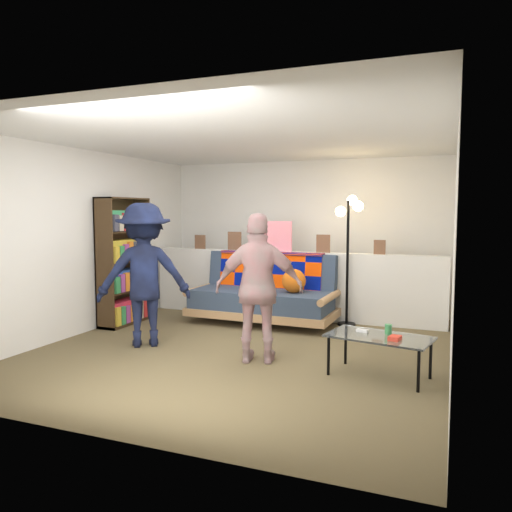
{
  "coord_description": "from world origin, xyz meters",
  "views": [
    {
      "loc": [
        2.23,
        -5.26,
        1.6
      ],
      "look_at": [
        0.0,
        0.4,
        1.05
      ],
      "focal_mm": 35.0,
      "sensor_mm": 36.0,
      "label": 1
    }
  ],
  "objects_px": {
    "futon_sofa": "(265,294)",
    "coffee_table": "(380,339)",
    "floor_lamp": "(349,233)",
    "person_right": "(259,288)",
    "person_left": "(144,275)",
    "bookshelf": "(124,265)"
  },
  "relations": [
    {
      "from": "person_left",
      "to": "person_right",
      "type": "distance_m",
      "value": 1.52
    },
    {
      "from": "bookshelf",
      "to": "floor_lamp",
      "type": "height_order",
      "value": "floor_lamp"
    },
    {
      "from": "bookshelf",
      "to": "person_left",
      "type": "xyz_separation_m",
      "value": [
        0.93,
        -0.87,
        0.01
      ]
    },
    {
      "from": "floor_lamp",
      "to": "bookshelf",
      "type": "bearing_deg",
      "value": -160.38
    },
    {
      "from": "floor_lamp",
      "to": "person_right",
      "type": "distance_m",
      "value": 2.2
    },
    {
      "from": "coffee_table",
      "to": "person_right",
      "type": "height_order",
      "value": "person_right"
    },
    {
      "from": "floor_lamp",
      "to": "person_right",
      "type": "relative_size",
      "value": 1.15
    },
    {
      "from": "futon_sofa",
      "to": "floor_lamp",
      "type": "xyz_separation_m",
      "value": [
        1.14,
        0.27,
        0.88
      ]
    },
    {
      "from": "person_left",
      "to": "person_right",
      "type": "height_order",
      "value": "person_left"
    },
    {
      "from": "futon_sofa",
      "to": "floor_lamp",
      "type": "height_order",
      "value": "floor_lamp"
    },
    {
      "from": "futon_sofa",
      "to": "coffee_table",
      "type": "xyz_separation_m",
      "value": [
        1.86,
        -1.83,
        -0.04
      ]
    },
    {
      "from": "person_right",
      "to": "person_left",
      "type": "bearing_deg",
      "value": -19.51
    },
    {
      "from": "person_right",
      "to": "bookshelf",
      "type": "bearing_deg",
      "value": -36.91
    },
    {
      "from": "futon_sofa",
      "to": "bookshelf",
      "type": "relative_size",
      "value": 1.17
    },
    {
      "from": "futon_sofa",
      "to": "bookshelf",
      "type": "distance_m",
      "value": 2.05
    },
    {
      "from": "futon_sofa",
      "to": "person_right",
      "type": "height_order",
      "value": "person_right"
    },
    {
      "from": "futon_sofa",
      "to": "person_right",
      "type": "distance_m",
      "value": 1.93
    },
    {
      "from": "coffee_table",
      "to": "person_left",
      "type": "bearing_deg",
      "value": 176.68
    },
    {
      "from": "person_left",
      "to": "floor_lamp",
      "type": "bearing_deg",
      "value": -172.58
    },
    {
      "from": "futon_sofa",
      "to": "bookshelf",
      "type": "bearing_deg",
      "value": -156.75
    },
    {
      "from": "bookshelf",
      "to": "futon_sofa",
      "type": "bearing_deg",
      "value": 23.25
    },
    {
      "from": "futon_sofa",
      "to": "floor_lamp",
      "type": "distance_m",
      "value": 1.46
    }
  ]
}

